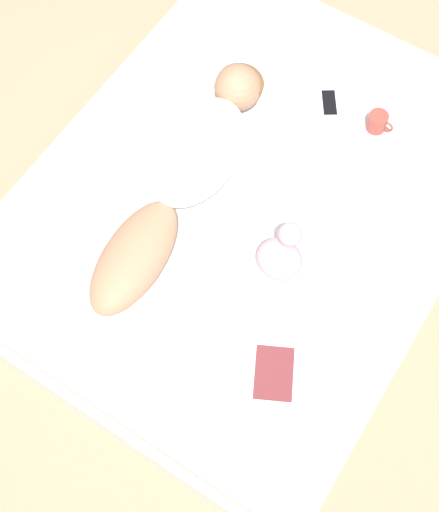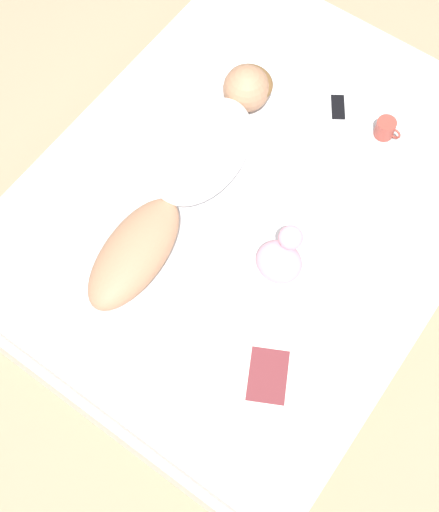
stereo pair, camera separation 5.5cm
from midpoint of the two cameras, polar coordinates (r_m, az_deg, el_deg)
The scene contains 7 objects.
ground_plane at distance 3.29m, azimuth 1.67°, elevation 1.35°, with size 12.00×12.00×0.00m, color #9E8466.
bed at distance 3.10m, azimuth 1.77°, elevation 3.12°, with size 1.70×2.14×0.44m.
person at distance 2.86m, azimuth -2.98°, elevation 7.25°, with size 0.39×1.26×0.21m.
open_magazine at distance 2.61m, azimuth 1.48°, elevation -9.18°, with size 0.51×0.45×0.01m.
coffee_mug at distance 3.10m, azimuth 12.04°, elevation 10.46°, with size 0.11×0.08×0.09m.
cell_phone at distance 3.17m, azimuth 8.26°, elevation 12.00°, with size 0.15×0.17×0.01m.
plush_toy at distance 2.68m, azimuth 4.34°, elevation 0.03°, with size 0.18×0.19×0.23m.
Camera 1 is at (0.68, -1.28, 2.96)m, focal length 50.00 mm.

